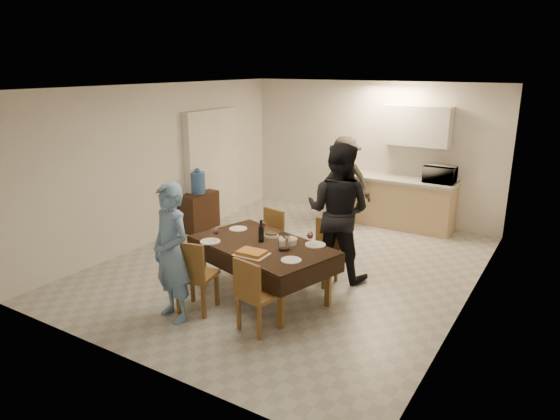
{
  "coord_description": "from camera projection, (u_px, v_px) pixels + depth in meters",
  "views": [
    {
      "loc": [
        3.51,
        -5.98,
        2.9
      ],
      "look_at": [
        -0.0,
        -0.3,
        0.94
      ],
      "focal_mm": 32.0,
      "sensor_mm": 36.0,
      "label": 1
    }
  ],
  "objects": [
    {
      "name": "upper_cabinet",
      "position": [
        416.0,
        126.0,
        8.79
      ],
      "size": [
        1.2,
        0.34,
        0.7
      ],
      "primitive_type": "cube",
      "color": "silver",
      "rests_on": "wall_back"
    },
    {
      "name": "chair_far_left",
      "position": [
        262.0,
        236.0,
        7.13
      ],
      "size": [
        0.46,
        0.47,
        0.47
      ],
      "rotation": [
        0.0,
        0.0,
        2.94
      ],
      "color": "brown",
      "rests_on": "floor"
    },
    {
      "name": "microwave",
      "position": [
        440.0,
        174.0,
        8.64
      ],
      "size": [
        0.53,
        0.36,
        0.29
      ],
      "primitive_type": "imported",
      "rotation": [
        0.0,
        0.0,
        3.14
      ],
      "color": "silver",
      "rests_on": "kitchen_worktop"
    },
    {
      "name": "wall_right",
      "position": [
        475.0,
        206.0,
        5.84
      ],
      "size": [
        0.02,
        6.0,
        2.6
      ],
      "primitive_type": "cube",
      "color": "silver",
      "rests_on": "floor"
    },
    {
      "name": "water_jug",
      "position": [
        198.0,
        183.0,
        8.87
      ],
      "size": [
        0.26,
        0.26,
        0.38
      ],
      "primitive_type": "cylinder",
      "color": "#3F6AB9",
      "rests_on": "console"
    },
    {
      "name": "plate_near_right",
      "position": [
        291.0,
        260.0,
        5.76
      ],
      "size": [
        0.24,
        0.24,
        0.01
      ],
      "primitive_type": "cylinder",
      "color": "white",
      "rests_on": "dining_table"
    },
    {
      "name": "chair_near_left",
      "position": [
        192.0,
        269.0,
        5.9
      ],
      "size": [
        0.5,
        0.5,
        0.5
      ],
      "rotation": [
        0.0,
        0.0,
        0.21
      ],
      "color": "brown",
      "rests_on": "floor"
    },
    {
      "name": "chair_near_right",
      "position": [
        255.0,
        288.0,
        5.45
      ],
      "size": [
        0.46,
        0.47,
        0.47
      ],
      "rotation": [
        0.0,
        0.0,
        -0.18
      ],
      "color": "brown",
      "rests_on": "floor"
    },
    {
      "name": "wall_front",
      "position": [
        128.0,
        242.0,
        4.65
      ],
      "size": [
        5.0,
        0.02,
        2.6
      ],
      "primitive_type": "cube",
      "color": "silver",
      "rests_on": "floor"
    },
    {
      "name": "wine_glass_a",
      "position": [
        216.0,
        235.0,
        6.36
      ],
      "size": [
        0.08,
        0.08,
        0.18
      ],
      "primitive_type": null,
      "color": "white",
      "rests_on": "dining_table"
    },
    {
      "name": "ceiling",
      "position": [
        292.0,
        87.0,
        6.73
      ],
      "size": [
        5.0,
        6.0,
        0.02
      ],
      "primitive_type": "cube",
      "color": "white",
      "rests_on": "wall_back"
    },
    {
      "name": "water_pitcher",
      "position": [
        284.0,
        242.0,
        6.07
      ],
      "size": [
        0.14,
        0.14,
        0.21
      ],
      "primitive_type": "cylinder",
      "color": "white",
      "rests_on": "dining_table"
    },
    {
      "name": "dining_table",
      "position": [
        262.0,
        246.0,
        6.32
      ],
      "size": [
        2.04,
        1.51,
        0.71
      ],
      "rotation": [
        0.0,
        0.0,
        -0.27
      ],
      "color": "black",
      "rests_on": "floor"
    },
    {
      "name": "stub_partition",
      "position": [
        213.0,
        166.0,
        9.37
      ],
      "size": [
        0.15,
        1.4,
        2.1
      ],
      "primitive_type": "cube",
      "color": "white",
      "rests_on": "floor"
    },
    {
      "name": "chair_far_right",
      "position": [
        318.0,
        248.0,
        6.68
      ],
      "size": [
        0.43,
        0.43,
        0.46
      ],
      "rotation": [
        0.0,
        0.0,
        3.04
      ],
      "color": "brown",
      "rests_on": "floor"
    },
    {
      "name": "kitchen_worktop",
      "position": [
        394.0,
        179.0,
        9.1
      ],
      "size": [
        2.24,
        0.64,
        0.05
      ],
      "primitive_type": "cube",
      "color": "#A7A6A2",
      "rests_on": "kitchen_base_cabinet"
    },
    {
      "name": "wall_back",
      "position": [
        371.0,
        151.0,
        9.55
      ],
      "size": [
        5.0,
        0.02,
        2.6
      ],
      "primitive_type": "cube",
      "color": "silver",
      "rests_on": "floor"
    },
    {
      "name": "salad_bowl",
      "position": [
        290.0,
        241.0,
        6.3
      ],
      "size": [
        0.19,
        0.19,
        0.07
      ],
      "primitive_type": "cylinder",
      "color": "white",
      "rests_on": "dining_table"
    },
    {
      "name": "kitchen_base_cabinet",
      "position": [
        392.0,
        203.0,
        9.23
      ],
      "size": [
        2.2,
        0.6,
        0.86
      ],
      "primitive_type": "cube",
      "color": "tan",
      "rests_on": "floor"
    },
    {
      "name": "console",
      "position": [
        199.0,
        211.0,
        9.02
      ],
      "size": [
        0.36,
        0.73,
        0.67
      ],
      "primitive_type": "cube",
      "color": "black",
      "rests_on": "floor"
    },
    {
      "name": "wine_glass_c",
      "position": [
        262.0,
        227.0,
        6.63
      ],
      "size": [
        0.09,
        0.09,
        0.21
      ],
      "primitive_type": null,
      "color": "white",
      "rests_on": "dining_table"
    },
    {
      "name": "wall_left",
      "position": [
        163.0,
        163.0,
        8.36
      ],
      "size": [
        0.02,
        6.0,
        2.6
      ],
      "primitive_type": "cube",
      "color": "silver",
      "rests_on": "floor"
    },
    {
      "name": "person_far",
      "position": [
        338.0,
        212.0,
        6.82
      ],
      "size": [
        0.97,
        0.78,
        1.91
      ],
      "primitive_type": "imported",
      "rotation": [
        0.0,
        0.0,
        3.21
      ],
      "color": "black",
      "rests_on": "floor"
    },
    {
      "name": "wine_glass_b",
      "position": [
        310.0,
        239.0,
        6.21
      ],
      "size": [
        0.08,
        0.08,
        0.19
      ],
      "primitive_type": null,
      "color": "white",
      "rests_on": "dining_table"
    },
    {
      "name": "savoury_tart",
      "position": [
        252.0,
        253.0,
        5.94
      ],
      "size": [
        0.4,
        0.3,
        0.05
      ],
      "primitive_type": "cube",
      "rotation": [
        0.0,
        0.0,
        0.04
      ],
      "color": "#B68335",
      "rests_on": "dining_table"
    },
    {
      "name": "wine_bottle",
      "position": [
        261.0,
        231.0,
        6.34
      ],
      "size": [
        0.07,
        0.07,
        0.29
      ],
      "primitive_type": null,
      "color": "black",
      "rests_on": "dining_table"
    },
    {
      "name": "person_near",
      "position": [
        171.0,
        253.0,
        5.7
      ],
      "size": [
        0.68,
        0.53,
        1.64
      ],
      "primitive_type": "imported",
      "rotation": [
        0.0,
        0.0,
        -0.26
      ],
      "color": "#6287B4",
      "rests_on": "floor"
    },
    {
      "name": "person_kitchen",
      "position": [
        344.0,
        181.0,
        9.15
      ],
      "size": [
        1.07,
        0.61,
        1.65
      ],
      "primitive_type": "imported",
      "color": "black",
      "rests_on": "floor"
    },
    {
      "name": "plate_far_left",
      "position": [
        238.0,
        229.0,
        6.86
      ],
      "size": [
        0.25,
        0.25,
        0.01
      ],
      "primitive_type": "cylinder",
      "color": "white",
      "rests_on": "dining_table"
    },
    {
      "name": "mushroom_dish",
      "position": [
        271.0,
        235.0,
        6.56
      ],
      "size": [
        0.2,
        0.2,
        0.04
      ],
      "primitive_type": "cylinder",
      "color": "white",
      "rests_on": "dining_table"
    },
    {
      "name": "plate_far_right",
      "position": [
        315.0,
        245.0,
        6.25
      ],
      "size": [
        0.26,
        0.26,
        0.01
      ],
      "primitive_type": "cylinder",
      "color": "white",
      "rests_on": "dining_table"
    },
    {
      "name": "floor",
      "position": [
        291.0,
        265.0,
        7.47
      ],
      "size": [
        5.0,
        6.0,
        0.02
      ],
      "primitive_type": "cube",
      "color": "#B1B0AC",
      "rests_on": "ground"
    },
    {
      "name": "plate_near_left",
      "position": [
        210.0,
        241.0,
        6.37
      ],
      "size": [
        0.26,
        0.26,
        0.01
      ],
      "primitive_type": "cylinder",
      "color": "white",
      "rests_on": "dining_table"
    }
  ]
}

